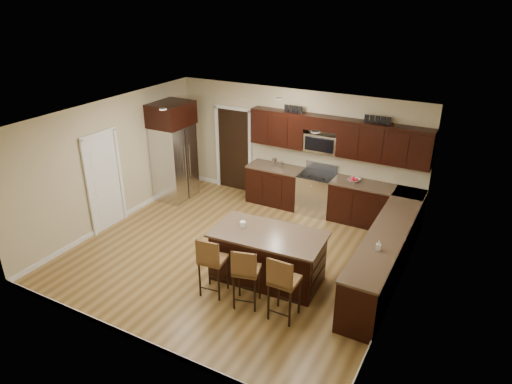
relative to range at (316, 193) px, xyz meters
The scene contains 23 objects.
floor 2.59m from the range, 105.51° to the right, with size 6.00×6.00×0.00m, color olive.
ceiling 3.38m from the range, 105.51° to the right, with size 6.00×6.00×0.00m, color silver.
wall_back 1.15m from the range, 156.28° to the left, with size 6.00×6.00×0.00m, color #C0B38A.
wall_left 4.51m from the range, 146.33° to the right, with size 5.50×5.50×0.00m, color #C0B38A.
wall_right 3.49m from the range, 46.57° to the right, with size 5.50×5.50×0.00m, color #C0B38A.
base_cabinets 1.58m from the range, 39.46° to the right, with size 4.02×3.96×0.92m.
upper_cabinets 1.42m from the range, 20.23° to the left, with size 4.00×0.33×0.80m.
range is the anchor object (origin of this frame).
microwave 1.16m from the range, 90.00° to the left, with size 0.76×0.31×0.40m, color silver.
doorway 2.41m from the range, behind, with size 0.85×0.03×2.06m, color black.
pantry_door 4.61m from the range, 143.07° to the right, with size 0.03×0.80×2.04m, color white.
letter_decor 1.84m from the range, 31.31° to the left, with size 2.20×0.03×0.15m, color black, non-canonical shape.
island 2.89m from the range, 85.25° to the right, with size 1.99×1.13×0.92m.
stool_left 3.74m from the range, 95.73° to the right, with size 0.45×0.45×1.08m.
stool_mid 3.73m from the range, 85.81° to the right, with size 0.49×0.49×1.08m.
stool_right 3.84m from the range, 76.18° to the right, with size 0.42×0.42×1.12m.
refrigerator 3.49m from the range, 165.41° to the right, with size 0.79×0.97×2.35m.
floor_mat 1.21m from the range, 106.48° to the right, with size 0.91×0.60×0.01m, color brown.
fruit_bowl 0.96m from the range, ahead, with size 0.26×0.26×0.06m, color silver.
soap_bottle 3.28m from the range, 51.43° to the right, with size 0.08×0.08×0.17m, color #B2B2B2.
canister_tall 1.20m from the range, behind, with size 0.12×0.12×0.20m, color silver.
canister_short 1.04m from the range, behind, with size 0.11×0.11×0.14m, color silver.
island_jar 2.93m from the range, 95.19° to the right, with size 0.10×0.10×0.10m, color white.
Camera 1 is at (3.95, -6.47, 4.75)m, focal length 32.00 mm.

